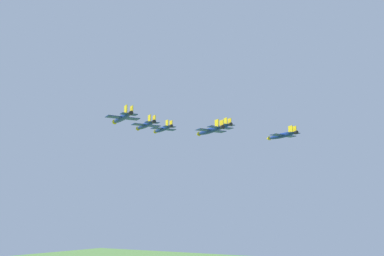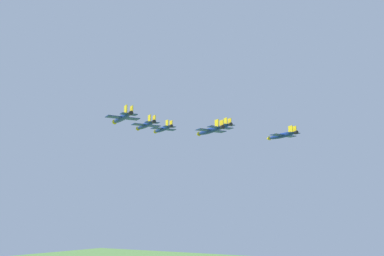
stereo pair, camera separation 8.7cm
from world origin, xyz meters
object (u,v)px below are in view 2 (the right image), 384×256
jet_right_wingman (219,127)px  jet_slot_rear (210,130)px  jet_right_outer (282,135)px  jet_lead (163,129)px  jet_left_outer (122,118)px  jet_left_wingman (145,125)px

jet_right_wingman → jet_slot_rear: jet_right_wingman is taller
jet_right_outer → jet_slot_rear: jet_right_outer is taller
jet_right_wingman → jet_slot_rear: (23.54, 9.17, -5.89)m
jet_lead → jet_left_outer: jet_lead is taller
jet_lead → jet_right_outer: (-10.51, 49.42, -5.87)m
jet_lead → jet_slot_rear: size_ratio=0.99×
jet_left_outer → jet_right_outer: 65.44m
jet_lead → jet_slot_rear: (18.28, 33.88, -6.92)m
jet_lead → jet_right_outer: jet_lead is taller
jet_left_outer → jet_slot_rear: 32.74m
jet_right_wingman → jet_lead: bearing=39.7°
jet_left_outer → jet_slot_rear: jet_left_outer is taller
jet_right_wingman → jet_right_outer: jet_right_wingman is taller
jet_lead → jet_right_outer: 50.86m
jet_left_wingman → jet_slot_rear: size_ratio=0.98×
jet_right_outer → jet_slot_rear: bearing=88.9°
jet_left_wingman → jet_slot_rear: jet_left_wingman is taller
jet_left_wingman → jet_right_wingman: size_ratio=0.97×
jet_right_wingman → jet_right_outer: bearing=-140.3°
jet_left_wingman → jet_slot_rear: 25.52m
jet_left_wingman → jet_left_outer: jet_left_wingman is taller
jet_left_outer → jet_slot_rear: size_ratio=0.97×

